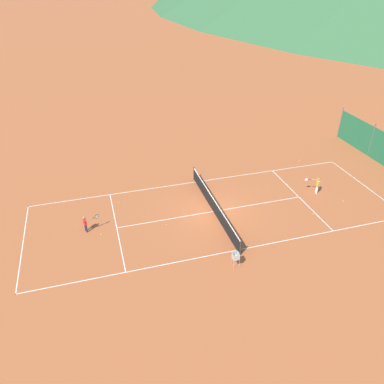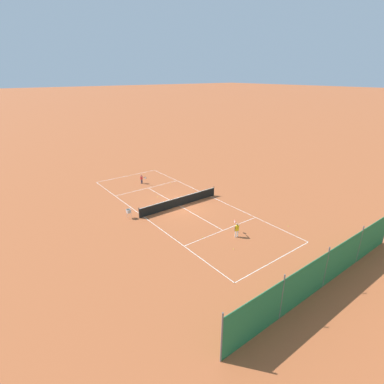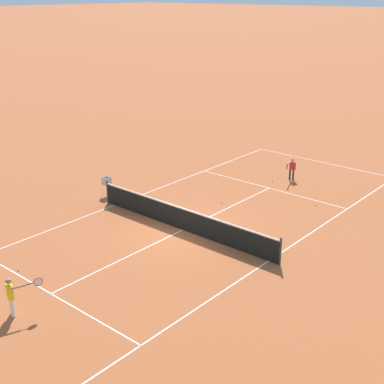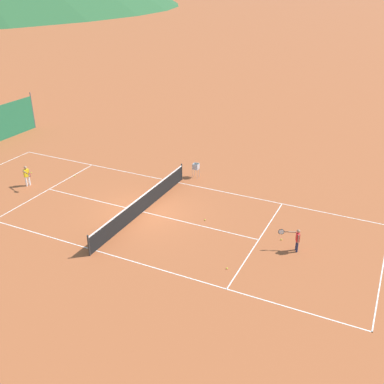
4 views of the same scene
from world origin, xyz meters
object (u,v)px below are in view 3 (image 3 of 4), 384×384
(tennis_ball_far_corner, at_px, (18,270))
(tennis_ball_alley_right, at_px, (316,204))
(tennis_ball_alley_left, at_px, (222,202))
(player_near_baseline, at_px, (292,168))
(player_far_service, at_px, (12,294))
(tennis_net, at_px, (183,219))
(tennis_ball_near_corner, at_px, (272,181))
(ball_hopper, at_px, (106,182))

(tennis_ball_far_corner, relative_size, tennis_ball_alley_right, 1.00)
(tennis_ball_far_corner, distance_m, tennis_ball_alley_left, 9.70)
(player_near_baseline, relative_size, tennis_ball_far_corner, 16.93)
(player_far_service, distance_m, tennis_ball_alley_right, 13.99)
(player_near_baseline, height_order, tennis_ball_alley_right, player_near_baseline)
(tennis_ball_far_corner, distance_m, tennis_ball_alley_right, 13.11)
(tennis_net, xyz_separation_m, tennis_ball_near_corner, (0.43, -7.37, -0.47))
(ball_hopper, bearing_deg, player_near_baseline, -125.87)
(tennis_net, bearing_deg, player_near_baseline, -91.22)
(player_far_service, xyz_separation_m, ball_hopper, (5.47, -8.41, -0.07))
(player_far_service, height_order, player_near_baseline, player_far_service)
(tennis_net, distance_m, tennis_ball_far_corner, 6.60)
(tennis_net, xyz_separation_m, ball_hopper, (5.31, -0.60, 0.15))
(tennis_ball_near_corner, bearing_deg, tennis_ball_far_corner, 82.90)
(tennis_ball_alley_left, xyz_separation_m, tennis_ball_near_corner, (-0.16, -4.03, 0.00))
(tennis_net, distance_m, tennis_ball_alley_left, 3.43)
(tennis_net, relative_size, player_near_baseline, 8.21)
(player_far_service, bearing_deg, tennis_ball_near_corner, -87.76)
(tennis_ball_alley_left, bearing_deg, player_near_baseline, -98.95)
(player_far_service, height_order, tennis_ball_near_corner, player_far_service)
(player_near_baseline, bearing_deg, player_far_service, 89.95)
(tennis_net, relative_size, ball_hopper, 10.31)
(tennis_ball_alley_right, relative_size, tennis_ball_near_corner, 1.00)
(player_near_baseline, distance_m, tennis_ball_near_corner, 1.18)
(tennis_net, relative_size, tennis_ball_alley_right, 139.09)
(tennis_ball_alley_left, height_order, ball_hopper, ball_hopper)
(tennis_net, bearing_deg, player_far_service, 91.18)
(player_far_service, distance_m, player_near_baseline, 15.99)
(tennis_net, bearing_deg, tennis_ball_alley_right, -115.60)
(player_far_service, distance_m, tennis_ball_near_corner, 15.21)
(player_far_service, relative_size, tennis_ball_alley_left, 18.93)
(tennis_ball_alley_left, distance_m, tennis_ball_near_corner, 4.03)
(tennis_ball_alley_right, xyz_separation_m, tennis_ball_near_corner, (3.26, -1.47, 0.00))
(player_far_service, xyz_separation_m, tennis_ball_near_corner, (0.59, -15.19, -0.70))
(ball_hopper, bearing_deg, tennis_ball_alley_left, -149.82)
(player_far_service, bearing_deg, player_near_baseline, -90.05)
(tennis_ball_alley_right, bearing_deg, tennis_ball_far_corner, 67.79)
(tennis_ball_far_corner, relative_size, tennis_ball_near_corner, 1.00)
(player_far_service, distance_m, tennis_ball_alley_left, 11.20)
(tennis_ball_near_corner, bearing_deg, player_near_baseline, -127.00)
(tennis_ball_alley_left, distance_m, ball_hopper, 5.50)
(tennis_net, distance_m, player_near_baseline, 8.18)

